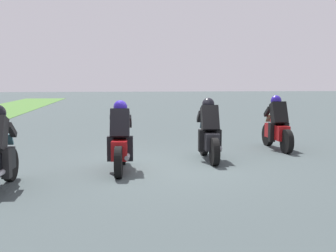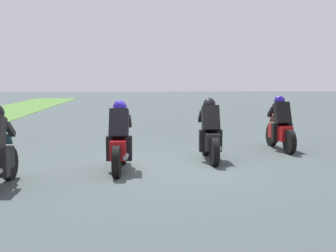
{
  "view_description": "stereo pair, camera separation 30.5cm",
  "coord_description": "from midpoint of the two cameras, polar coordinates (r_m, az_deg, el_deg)",
  "views": [
    {
      "loc": [
        -9.71,
        1.09,
        1.95
      ],
      "look_at": [
        0.08,
        -0.01,
        0.9
      ],
      "focal_mm": 46.74,
      "sensor_mm": 36.0,
      "label": 1
    },
    {
      "loc": [
        -9.74,
        0.79,
        1.95
      ],
      "look_at": [
        0.08,
        -0.01,
        0.9
      ],
      "focal_mm": 46.74,
      "sensor_mm": 36.0,
      "label": 2
    }
  ],
  "objects": [
    {
      "name": "rider_lane_a",
      "position": [
        12.51,
        15.13,
        -0.21
      ],
      "size": [
        2.04,
        0.54,
        1.51
      ],
      "rotation": [
        0.0,
        0.0,
        0.02
      ],
      "color": "black",
      "rests_on": "ground_plane"
    },
    {
      "name": "rider_lane_b",
      "position": [
        10.58,
        6.3,
        -1.15
      ],
      "size": [
        2.04,
        0.54,
        1.51
      ],
      "rotation": [
        0.0,
        0.0,
        -0.02
      ],
      "color": "black",
      "rests_on": "ground_plane"
    },
    {
      "name": "rider_lane_c",
      "position": [
        9.38,
        -5.39,
        -2.07
      ],
      "size": [
        2.04,
        0.55,
        1.51
      ],
      "rotation": [
        0.0,
        0.0,
        -0.06
      ],
      "color": "black",
      "rests_on": "ground_plane"
    },
    {
      "name": "ground_plane",
      "position": [
        9.96,
        0.87,
        -5.2
      ],
      "size": [
        120.0,
        120.0,
        0.0
      ],
      "primitive_type": "plane",
      "color": "#3C4748"
    }
  ]
}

